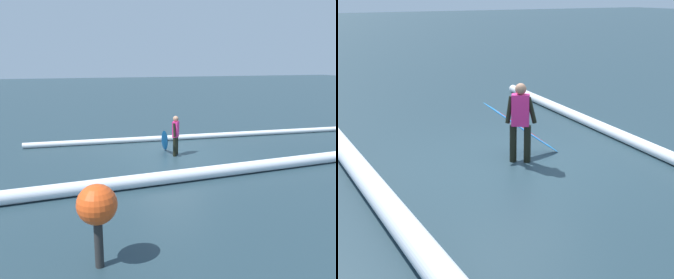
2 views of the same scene
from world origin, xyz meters
TOP-DOWN VIEW (x-y plane):
  - ground_plane at (0.00, 0.00)m, footprint 145.93×145.93m
  - surfer at (-0.08, 0.03)m, footprint 0.36×0.56m
  - surfboard at (0.29, -0.23)m, footprint 0.77×1.58m
  - wave_crest_midground at (-0.73, 2.96)m, footprint 18.26×1.15m

SIDE VIEW (x-z plane):
  - ground_plane at x=0.00m, z-range 0.00..0.00m
  - wave_crest_midground at x=-0.73m, z-range 0.00..0.39m
  - surfboard at x=0.29m, z-range -0.01..1.15m
  - surfer at x=-0.08m, z-range 0.09..1.67m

